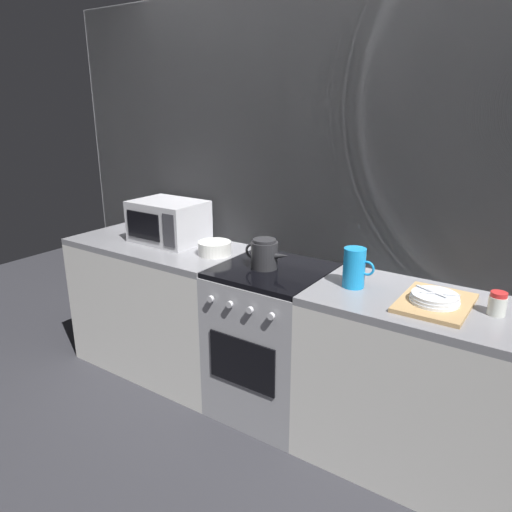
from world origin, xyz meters
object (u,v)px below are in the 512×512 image
(stove_unit, at_px, (272,341))
(dish_pile, at_px, (435,301))
(spice_jar, at_px, (497,304))
(kettle, at_px, (265,254))
(mixing_bowl, at_px, (215,248))
(microwave, at_px, (169,221))
(pitcher, at_px, (354,268))

(stove_unit, xyz_separation_m, dish_pile, (0.88, -0.02, 0.47))
(stove_unit, xyz_separation_m, spice_jar, (1.13, 0.03, 0.50))
(kettle, bearing_deg, spice_jar, 2.58)
(mixing_bowl, distance_m, dish_pile, 1.31)
(microwave, bearing_deg, dish_pile, -2.93)
(dish_pile, height_order, spice_jar, spice_jar)
(kettle, height_order, spice_jar, kettle)
(stove_unit, distance_m, dish_pile, 1.00)
(stove_unit, relative_size, dish_pile, 2.25)
(kettle, relative_size, spice_jar, 2.71)
(microwave, xyz_separation_m, spice_jar, (1.98, -0.04, -0.08))
(mixing_bowl, height_order, dish_pile, mixing_bowl)
(microwave, height_order, dish_pile, microwave)
(kettle, relative_size, pitcher, 1.42)
(kettle, distance_m, dish_pile, 0.92)
(microwave, relative_size, pitcher, 2.30)
(pitcher, height_order, dish_pile, pitcher)
(pitcher, distance_m, spice_jar, 0.65)
(stove_unit, bearing_deg, mixing_bowl, 178.01)
(microwave, distance_m, dish_pile, 1.74)
(pitcher, bearing_deg, mixing_bowl, 178.54)
(kettle, xyz_separation_m, dish_pile, (0.92, 0.00, -0.06))
(mixing_bowl, bearing_deg, microwave, 172.72)
(stove_unit, bearing_deg, microwave, 175.35)
(kettle, bearing_deg, microwave, 173.59)
(microwave, height_order, pitcher, microwave)
(kettle, distance_m, mixing_bowl, 0.39)
(microwave, height_order, mixing_bowl, microwave)
(microwave, bearing_deg, mixing_bowl, -7.28)
(kettle, distance_m, spice_jar, 1.17)
(mixing_bowl, height_order, pitcher, pitcher)
(spice_jar, bearing_deg, dish_pile, -168.52)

